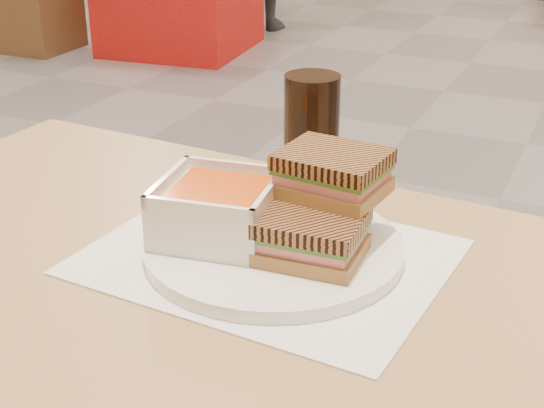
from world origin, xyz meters
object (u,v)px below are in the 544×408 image
at_px(panini_lower, 310,236).
at_px(bg_chair_0l, 35,10).
at_px(bg_chair_0r, 216,1).
at_px(main_table, 263,398).
at_px(soup_bowl, 218,212).
at_px(cola_glass, 311,133).
at_px(plate, 274,248).

height_order(panini_lower, bg_chair_0l, panini_lower).
bearing_deg(bg_chair_0r, bg_chair_0l, -138.24).
height_order(main_table, soup_bowl, soup_bowl).
height_order(panini_lower, bg_chair_0r, panini_lower).
xyz_separation_m(panini_lower, bg_chair_0l, (-3.03, 3.12, -0.56)).
bearing_deg(cola_glass, main_table, -77.13).
height_order(plate, soup_bowl, soup_bowl).
bearing_deg(soup_bowl, bg_chair_0l, 133.15).
distance_m(plate, panini_lower, 0.06).
bearing_deg(panini_lower, soup_bowl, 177.43).
height_order(main_table, bg_chair_0l, main_table).
bearing_deg(cola_glass, soup_bowl, -98.36).
xyz_separation_m(main_table, panini_lower, (0.02, 0.09, 0.16)).
bearing_deg(bg_chair_0l, panini_lower, -45.80).
bearing_deg(panini_lower, bg_chair_0r, 119.67).
xyz_separation_m(plate, bg_chair_0l, (-2.98, 3.10, -0.52)).
bearing_deg(bg_chair_0l, main_table, -46.74).
distance_m(panini_lower, bg_chair_0l, 4.38).
bearing_deg(main_table, soup_bowl, 136.65).
xyz_separation_m(cola_glass, bg_chair_0r, (-2.11, 3.65, -0.60)).
relative_size(cola_glass, bg_chair_0r, 0.33).
xyz_separation_m(soup_bowl, bg_chair_0l, (-2.92, 3.11, -0.56)).
height_order(panini_lower, cola_glass, cola_glass).
bearing_deg(panini_lower, main_table, -99.85).
xyz_separation_m(plate, soup_bowl, (-0.07, -0.01, 0.04)).
relative_size(main_table, panini_lower, 10.57).
relative_size(main_table, bg_chair_0l, 2.64).
distance_m(soup_bowl, bg_chair_0r, 4.42).
height_order(soup_bowl, panini_lower, soup_bowl).
height_order(plate, panini_lower, panini_lower).
bearing_deg(cola_glass, bg_chair_0r, 120.11).
height_order(soup_bowl, cola_glass, cola_glass).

